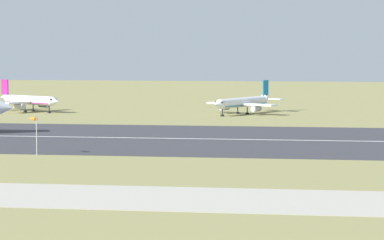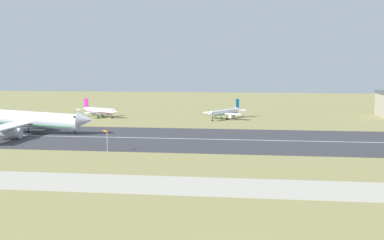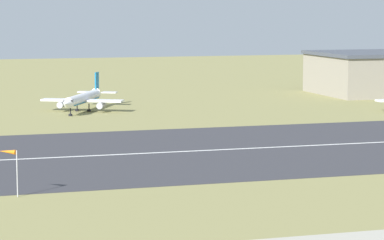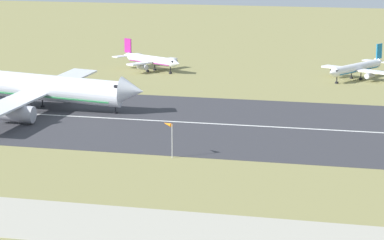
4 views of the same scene
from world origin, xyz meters
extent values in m
plane|color=olive|center=(0.00, 48.59, 0.00)|extent=(643.08, 643.08, 0.00)
cube|color=#333338|center=(0.00, 97.18, 0.03)|extent=(403.08, 53.11, 0.06)
cube|color=silver|center=(0.00, 97.18, 0.07)|extent=(362.78, 0.70, 0.01)
cylinder|color=white|center=(-14.41, 158.17, 2.91)|extent=(11.21, 18.80, 2.29)
cone|color=white|center=(-19.47, 148.38, 2.91)|extent=(2.98, 2.88, 2.29)
cone|color=white|center=(-9.19, 168.27, 3.32)|extent=(3.09, 3.39, 2.06)
cube|color=black|center=(-18.95, 149.39, 3.36)|extent=(2.24, 1.87, 0.44)
cube|color=#146B9E|center=(-14.41, 158.17, 2.28)|extent=(10.19, 16.97, 0.20)
cube|color=white|center=(-19.20, 160.20, 2.51)|extent=(8.54, 6.35, 0.40)
cylinder|color=#A8A8B2|center=(-18.90, 159.37, 1.55)|extent=(2.63, 3.30, 1.42)
cube|color=white|center=(-9.99, 155.44, 2.51)|extent=(8.54, 6.35, 0.40)
cylinder|color=#A8A8B2|center=(-10.84, 155.21, 1.55)|extent=(2.63, 3.30, 1.42)
cube|color=#146B9E|center=(-9.38, 167.90, 6.00)|extent=(1.39, 2.34, 3.90)
cube|color=white|center=(-11.78, 169.59, 3.25)|extent=(4.12, 3.55, 0.24)
cube|color=white|center=(-6.63, 166.93, 3.25)|extent=(4.12, 3.55, 0.24)
cylinder|color=black|center=(-18.44, 150.36, 0.88)|extent=(0.24, 0.24, 1.76)
cylinder|color=black|center=(-18.44, 150.36, 0.22)|extent=(0.84, 0.84, 0.44)
cylinder|color=black|center=(-15.59, 158.89, 0.88)|extent=(0.24, 0.24, 1.76)
cylinder|color=black|center=(-15.59, 158.89, 0.22)|extent=(0.84, 0.84, 0.44)
cylinder|color=black|center=(-13.14, 157.63, 0.88)|extent=(0.24, 0.24, 1.76)
cylinder|color=black|center=(-13.14, 157.63, 0.22)|extent=(0.84, 0.84, 0.44)
cylinder|color=#B7B7BC|center=(-37.71, 69.54, 2.87)|extent=(0.14, 0.14, 5.75)
cone|color=orange|center=(-38.75, 70.45, 5.50)|extent=(2.25, 2.07, 0.60)
camera|label=1|loc=(4.62, -61.51, 16.32)|focal=85.00mm
camera|label=2|loc=(3.97, -64.49, 23.04)|focal=50.00mm
camera|label=3|loc=(-48.33, -40.52, 22.94)|focal=85.00mm
camera|label=4|loc=(1.46, -70.51, 37.13)|focal=85.00mm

